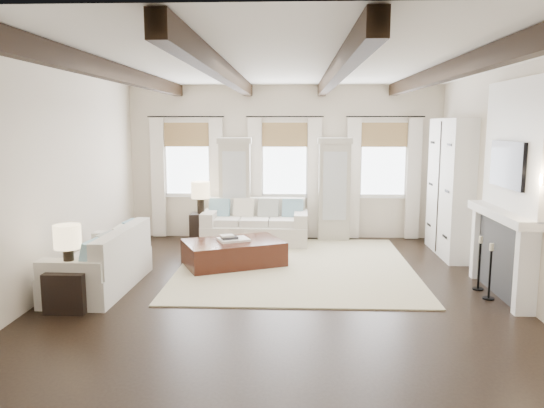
{
  "coord_description": "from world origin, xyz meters",
  "views": [
    {
      "loc": [
        0.19,
        -7.39,
        2.41
      ],
      "look_at": [
        -0.15,
        0.86,
        1.15
      ],
      "focal_mm": 35.0,
      "sensor_mm": 36.0,
      "label": 1
    }
  ],
  "objects_px": {
    "side_table_back": "(201,228)",
    "side_table_front": "(70,289)",
    "ottoman": "(234,253)",
    "sofa_left": "(104,265)",
    "sofa_back": "(255,226)"
  },
  "relations": [
    {
      "from": "side_table_front",
      "to": "side_table_back",
      "type": "xyz_separation_m",
      "value": [
        1.04,
        3.89,
        0.05
      ]
    },
    {
      "from": "ottoman",
      "to": "side_table_back",
      "type": "height_order",
      "value": "side_table_back"
    },
    {
      "from": "sofa_back",
      "to": "side_table_back",
      "type": "height_order",
      "value": "sofa_back"
    },
    {
      "from": "sofa_left",
      "to": "side_table_back",
      "type": "height_order",
      "value": "sofa_left"
    },
    {
      "from": "sofa_back",
      "to": "sofa_left",
      "type": "height_order",
      "value": "sofa_back"
    },
    {
      "from": "ottoman",
      "to": "side_table_front",
      "type": "bearing_deg",
      "value": -153.95
    },
    {
      "from": "ottoman",
      "to": "side_table_back",
      "type": "bearing_deg",
      "value": 93.12
    },
    {
      "from": "sofa_left",
      "to": "side_table_front",
      "type": "height_order",
      "value": "sofa_left"
    },
    {
      "from": "sofa_back",
      "to": "ottoman",
      "type": "bearing_deg",
      "value": -98.58
    },
    {
      "from": "sofa_left",
      "to": "ottoman",
      "type": "bearing_deg",
      "value": 37.63
    },
    {
      "from": "side_table_back",
      "to": "side_table_front",
      "type": "bearing_deg",
      "value": -105.02
    },
    {
      "from": "side_table_front",
      "to": "side_table_back",
      "type": "height_order",
      "value": "side_table_back"
    },
    {
      "from": "ottoman",
      "to": "side_table_back",
      "type": "xyz_separation_m",
      "value": [
        -0.84,
        1.63,
        0.1
      ]
    },
    {
      "from": "side_table_back",
      "to": "ottoman",
      "type": "bearing_deg",
      "value": -62.71
    },
    {
      "from": "sofa_left",
      "to": "side_table_front",
      "type": "xyz_separation_m",
      "value": [
        -0.12,
        -0.9,
        -0.09
      ]
    }
  ]
}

